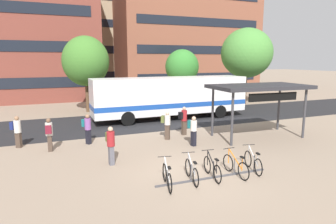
{
  "coord_description": "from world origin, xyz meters",
  "views": [
    {
      "loc": [
        -5.2,
        -10.0,
        4.54
      ],
      "look_at": [
        0.63,
        4.45,
        1.73
      ],
      "focal_mm": 31.17,
      "sensor_mm": 36.0,
      "label": 1
    }
  ],
  "objects_px": {
    "commuter_black_pack_1": "(184,119)",
    "commuter_navy_pack_0": "(17,130)",
    "commuter_olive_pack_4": "(167,123)",
    "street_tree_2": "(182,67)",
    "transit_shelter": "(260,89)",
    "parked_bicycle_silver_1": "(192,172)",
    "parked_bicycle_white_0": "(167,177)",
    "street_tree_1": "(247,53)",
    "city_bus": "(172,96)",
    "parked_bicycle_white_4": "(253,162)",
    "commuter_teal_pack_6": "(87,127)",
    "commuter_olive_pack_5": "(111,143)",
    "parked_bicycle_black_2": "(212,169)",
    "parked_bicycle_orange_3": "(236,166)",
    "street_tree_0": "(86,61)",
    "commuter_maroon_pack_3": "(49,133)",
    "commuter_teal_pack_2": "(193,129)"
  },
  "relations": [
    {
      "from": "commuter_olive_pack_5",
      "to": "transit_shelter",
      "type": "bearing_deg",
      "value": 92.47
    },
    {
      "from": "parked_bicycle_orange_3",
      "to": "street_tree_2",
      "type": "relative_size",
      "value": 0.31
    },
    {
      "from": "parked_bicycle_silver_1",
      "to": "transit_shelter",
      "type": "bearing_deg",
      "value": -46.41
    },
    {
      "from": "street_tree_0",
      "to": "street_tree_1",
      "type": "relative_size",
      "value": 0.86
    },
    {
      "from": "transit_shelter",
      "to": "commuter_black_pack_1",
      "type": "xyz_separation_m",
      "value": [
        -3.87,
        2.07,
        -1.88
      ]
    },
    {
      "from": "parked_bicycle_white_4",
      "to": "commuter_navy_pack_0",
      "type": "bearing_deg",
      "value": 65.86
    },
    {
      "from": "commuter_olive_pack_4",
      "to": "commuter_teal_pack_6",
      "type": "xyz_separation_m",
      "value": [
        -4.32,
        0.77,
        -0.01
      ]
    },
    {
      "from": "street_tree_0",
      "to": "street_tree_1",
      "type": "xyz_separation_m",
      "value": [
        15.53,
        -1.48,
        0.78
      ]
    },
    {
      "from": "commuter_black_pack_1",
      "to": "street_tree_0",
      "type": "bearing_deg",
      "value": 105.06
    },
    {
      "from": "commuter_olive_pack_5",
      "to": "parked_bicycle_white_4",
      "type": "bearing_deg",
      "value": 54.4
    },
    {
      "from": "transit_shelter",
      "to": "commuter_olive_pack_5",
      "type": "xyz_separation_m",
      "value": [
        -8.98,
        -1.39,
        -1.9
      ]
    },
    {
      "from": "parked_bicycle_orange_3",
      "to": "street_tree_1",
      "type": "relative_size",
      "value": 0.23
    },
    {
      "from": "commuter_black_pack_1",
      "to": "commuter_navy_pack_0",
      "type": "bearing_deg",
      "value": 166.72
    },
    {
      "from": "parked_bicycle_black_2",
      "to": "transit_shelter",
      "type": "distance_m",
      "value": 7.54
    },
    {
      "from": "commuter_teal_pack_2",
      "to": "commuter_teal_pack_6",
      "type": "relative_size",
      "value": 0.98
    },
    {
      "from": "parked_bicycle_black_2",
      "to": "commuter_olive_pack_4",
      "type": "relative_size",
      "value": 1.03
    },
    {
      "from": "commuter_teal_pack_2",
      "to": "commuter_teal_pack_6",
      "type": "distance_m",
      "value": 5.72
    },
    {
      "from": "commuter_olive_pack_4",
      "to": "street_tree_2",
      "type": "xyz_separation_m",
      "value": [
        7.31,
        13.87,
        2.81
      ]
    },
    {
      "from": "parked_bicycle_white_4",
      "to": "street_tree_1",
      "type": "xyz_separation_m",
      "value": [
        10.94,
        15.38,
        4.8
      ]
    },
    {
      "from": "parked_bicycle_white_0",
      "to": "street_tree_2",
      "type": "xyz_separation_m",
      "value": [
        9.66,
        19.8,
        3.39
      ]
    },
    {
      "from": "parked_bicycle_white_0",
      "to": "transit_shelter",
      "type": "bearing_deg",
      "value": -48.43
    },
    {
      "from": "parked_bicycle_orange_3",
      "to": "street_tree_0",
      "type": "distance_m",
      "value": 17.83
    },
    {
      "from": "parked_bicycle_orange_3",
      "to": "commuter_navy_pack_0",
      "type": "height_order",
      "value": "commuter_navy_pack_0"
    },
    {
      "from": "commuter_teal_pack_2",
      "to": "street_tree_1",
      "type": "bearing_deg",
      "value": 120.65
    },
    {
      "from": "parked_bicycle_silver_1",
      "to": "city_bus",
      "type": "bearing_deg",
      "value": -8.98
    },
    {
      "from": "commuter_black_pack_1",
      "to": "commuter_teal_pack_6",
      "type": "distance_m",
      "value": 5.66
    },
    {
      "from": "parked_bicycle_white_0",
      "to": "street_tree_1",
      "type": "distance_m",
      "value": 21.94
    },
    {
      "from": "commuter_navy_pack_0",
      "to": "commuter_teal_pack_2",
      "type": "xyz_separation_m",
      "value": [
        8.63,
        -3.13,
        -0.04
      ]
    },
    {
      "from": "street_tree_1",
      "to": "parked_bicycle_white_4",
      "type": "bearing_deg",
      "value": -125.44
    },
    {
      "from": "parked_bicycle_silver_1",
      "to": "commuter_navy_pack_0",
      "type": "distance_m",
      "value": 9.75
    },
    {
      "from": "transit_shelter",
      "to": "commuter_teal_pack_2",
      "type": "xyz_separation_m",
      "value": [
        -4.37,
        -0.19,
        -1.96
      ]
    },
    {
      "from": "street_tree_2",
      "to": "street_tree_0",
      "type": "bearing_deg",
      "value": -164.71
    },
    {
      "from": "commuter_maroon_pack_3",
      "to": "commuter_black_pack_1",
      "type": "bearing_deg",
      "value": -81.02
    },
    {
      "from": "commuter_maroon_pack_3",
      "to": "street_tree_0",
      "type": "distance_m",
      "value": 11.87
    },
    {
      "from": "parked_bicycle_black_2",
      "to": "parked_bicycle_silver_1",
      "type": "bearing_deg",
      "value": 96.24
    },
    {
      "from": "commuter_olive_pack_4",
      "to": "street_tree_2",
      "type": "bearing_deg",
      "value": 101.15
    },
    {
      "from": "commuter_navy_pack_0",
      "to": "commuter_teal_pack_6",
      "type": "relative_size",
      "value": 1.02
    },
    {
      "from": "commuter_maroon_pack_3",
      "to": "commuter_teal_pack_6",
      "type": "bearing_deg",
      "value": -65.43
    },
    {
      "from": "commuter_olive_pack_4",
      "to": "commuter_black_pack_1",
      "type": "bearing_deg",
      "value": 62.17
    },
    {
      "from": "parked_bicycle_white_0",
      "to": "street_tree_1",
      "type": "relative_size",
      "value": 0.22
    },
    {
      "from": "parked_bicycle_black_2",
      "to": "commuter_olive_pack_4",
      "type": "bearing_deg",
      "value": 3.5
    },
    {
      "from": "city_bus",
      "to": "parked_bicycle_white_0",
      "type": "xyz_separation_m",
      "value": [
        -4.95,
        -11.43,
        -1.39
      ]
    },
    {
      "from": "parked_bicycle_white_4",
      "to": "commuter_teal_pack_6",
      "type": "distance_m",
      "value": 8.82
    },
    {
      "from": "parked_bicycle_orange_3",
      "to": "street_tree_2",
      "type": "bearing_deg",
      "value": -19.62
    },
    {
      "from": "transit_shelter",
      "to": "commuter_olive_pack_4",
      "type": "distance_m",
      "value": 5.75
    },
    {
      "from": "parked_bicycle_white_4",
      "to": "street_tree_0",
      "type": "height_order",
      "value": "street_tree_0"
    },
    {
      "from": "commuter_black_pack_1",
      "to": "street_tree_1",
      "type": "height_order",
      "value": "street_tree_1"
    },
    {
      "from": "parked_bicycle_silver_1",
      "to": "street_tree_0",
      "type": "bearing_deg",
      "value": 16.08
    },
    {
      "from": "parked_bicycle_black_2",
      "to": "commuter_olive_pack_5",
      "type": "relative_size",
      "value": 1.0
    },
    {
      "from": "street_tree_2",
      "to": "commuter_black_pack_1",
      "type": "bearing_deg",
      "value": -114.2
    }
  ]
}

